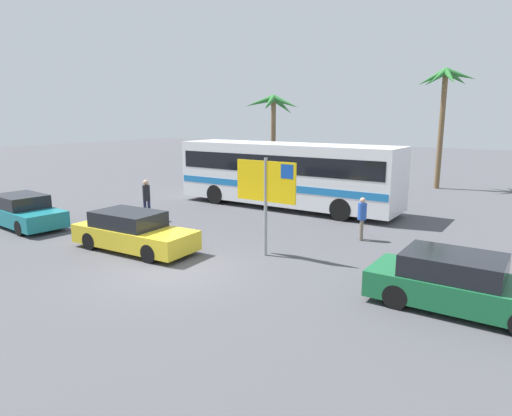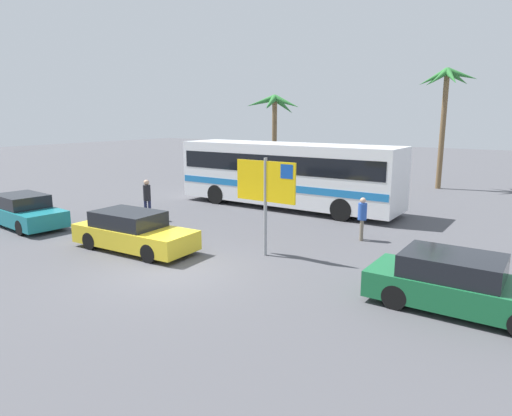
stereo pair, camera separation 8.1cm
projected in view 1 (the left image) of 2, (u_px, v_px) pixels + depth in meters
The scene contains 10 objects.
ground at pixel (171, 271), 13.20m from camera, with size 120.00×120.00×0.00m, color #4C4C51.
bus_front_coach at pixel (286, 172), 22.14m from camera, with size 11.27×2.71×3.17m.
ferry_sign at pixel (267, 185), 14.24m from camera, with size 2.20×0.11×3.20m.
car_yellow at pixel (133, 232), 15.19m from camera, with size 4.51×1.87×1.32m.
car_green at pixel (460, 284), 10.48m from camera, with size 4.26×1.79×1.32m.
car_teal at pixel (23, 212), 18.42m from camera, with size 4.27×2.06×1.32m.
pedestrian_near_sign at pixel (362, 215), 16.37m from camera, with size 0.32×0.32×1.59m.
pedestrian_crossing_lot at pixel (146, 196), 19.54m from camera, with size 0.32×0.32×1.78m.
palm_tree_seaside at pixel (273, 113), 29.38m from camera, with size 3.49×3.65×5.87m.
palm_tree_inland at pixel (444, 90), 27.25m from camera, with size 3.36×3.33×7.37m.
Camera 1 is at (9.09, -9.02, 4.47)m, focal length 31.47 mm.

